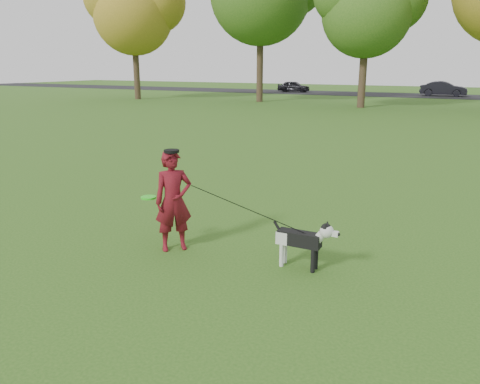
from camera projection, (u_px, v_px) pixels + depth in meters
The scene contains 7 objects.
ground at pixel (231, 253), 7.03m from camera, with size 120.00×120.00×0.00m, color #285116.
road at pixel (444, 96), 41.37m from camera, with size 120.00×7.00×0.02m, color black.
man at pixel (173, 201), 6.98m from camera, with size 0.56×0.37×1.53m, color #510B17.
dog at pixel (304, 238), 6.38m from camera, with size 0.96×0.19×0.73m.
car_left at pixel (294, 86), 47.45m from camera, with size 1.30×3.23×1.10m, color black.
car_mid at pixel (444, 89), 41.25m from camera, with size 1.36×3.89×1.28m, color black.
man_held_items at pixel (250, 210), 6.51m from camera, with size 2.60×0.47×1.06m.
Camera 1 is at (3.09, -5.76, 2.74)m, focal length 35.00 mm.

